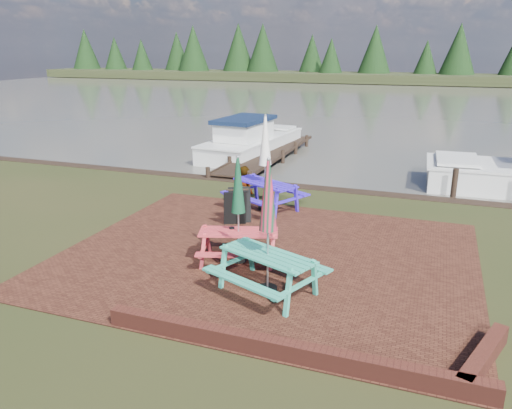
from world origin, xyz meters
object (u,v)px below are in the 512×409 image
object	(u,v)px
picnic_table_blue	(265,178)
person	(245,166)
chalkboard	(237,206)
boat_jetty	(251,142)
jetty	(267,154)
picnic_table_red	(238,226)
picnic_table_teal	(268,248)

from	to	relation	value
picnic_table_blue	person	bearing A→B (deg)	156.96
picnic_table_blue	chalkboard	distance (m)	1.52
picnic_table_blue	boat_jetty	xyz separation A→B (m)	(-3.46, 8.04, -0.57)
picnic_table_blue	jetty	distance (m)	7.51
jetty	boat_jetty	distance (m)	1.49
chalkboard	picnic_table_red	bearing A→B (deg)	-94.08
boat_jetty	picnic_table_red	bearing A→B (deg)	-65.14
jetty	boat_jetty	size ratio (longest dim) A/B	1.32
picnic_table_teal	chalkboard	distance (m)	3.98
picnic_table_red	chalkboard	xyz separation A→B (m)	(-0.95, 2.27, -0.33)
jetty	person	distance (m)	5.83
chalkboard	person	xyz separation A→B (m)	(-0.91, 2.85, 0.39)
chalkboard	jetty	distance (m)	8.76
chalkboard	picnic_table_blue	bearing A→B (deg)	52.12
boat_jetty	person	world-z (taller)	person
chalkboard	person	size ratio (longest dim) A/B	0.54
picnic_table_blue	chalkboard	world-z (taller)	picnic_table_blue
picnic_table_teal	chalkboard	xyz separation A→B (m)	(-2.00, 3.41, -0.42)
jetty	person	bearing A→B (deg)	-78.36
picnic_table_blue	jetty	xyz separation A→B (m)	(-2.35, 7.08, -0.84)
picnic_table_teal	picnic_table_blue	xyz separation A→B (m)	(-1.72, 4.83, 0.04)
person	picnic_table_teal	bearing A→B (deg)	134.13
boat_jetty	person	size ratio (longest dim) A/B	3.90
chalkboard	boat_jetty	xyz separation A→B (m)	(-3.19, 9.46, -0.11)
chalkboard	jetty	size ratio (longest dim) A/B	0.11
picnic_table_teal	picnic_table_blue	world-z (taller)	picnic_table_blue
picnic_table_blue	boat_jetty	distance (m)	8.77
picnic_table_red	picnic_table_blue	distance (m)	3.76
jetty	boat_jetty	world-z (taller)	boat_jetty
picnic_table_blue	person	xyz separation A→B (m)	(-1.19, 1.43, -0.07)
boat_jetty	person	xyz separation A→B (m)	(2.28, -6.61, 0.50)
picnic_table_red	boat_jetty	xyz separation A→B (m)	(-4.14, 11.73, -0.44)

